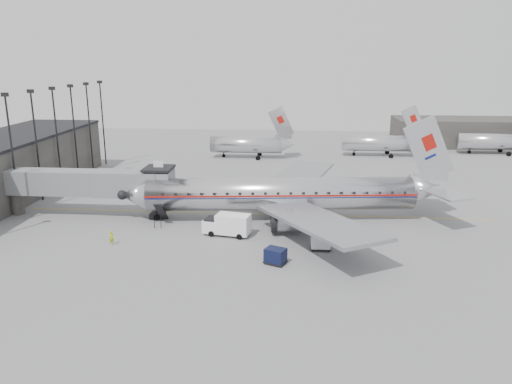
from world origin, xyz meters
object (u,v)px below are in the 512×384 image
service_van (227,224)px  baggage_cart_navy (275,256)px  ramp_worker (112,238)px  airliner (287,194)px  baggage_cart_white (321,242)px

service_van → baggage_cart_navy: bearing=-41.5°
service_van → ramp_worker: size_ratio=3.64×
service_van → ramp_worker: bearing=-150.5°
airliner → baggage_cart_white: size_ratio=19.27×
baggage_cart_navy → ramp_worker: baggage_cart_navy is taller
baggage_cart_navy → baggage_cart_white: baggage_cart_white is taller
baggage_cart_white → airliner: bearing=110.0°
baggage_cart_navy → ramp_worker: (-17.65, 3.63, -0.07)m
baggage_cart_white → ramp_worker: (-22.18, -0.46, -0.11)m
airliner → baggage_cart_navy: 14.12m
baggage_cart_navy → baggage_cart_white: 6.10m
airliner → baggage_cart_navy: size_ratio=16.57×
baggage_cart_white → ramp_worker: size_ratio=1.38×
ramp_worker → service_van: bearing=-26.8°
service_van → baggage_cart_navy: (5.73, -7.55, -0.46)m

